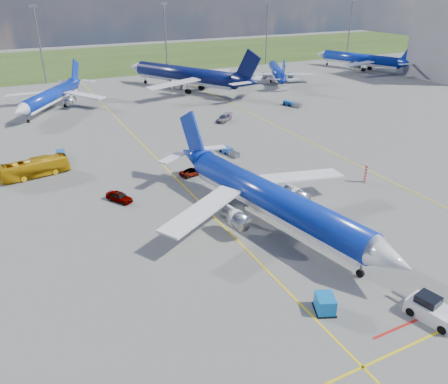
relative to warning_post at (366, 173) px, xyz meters
name	(u,v)px	position (x,y,z in m)	size (l,w,h in m)	color
ground	(244,247)	(-26.00, -8.00, -1.50)	(400.00, 400.00, 0.00)	#5B5B58
grass_strip	(61,62)	(-26.00, 142.00, -1.50)	(400.00, 80.00, 0.01)	#2D4719
taxiway_lines	(166,167)	(-25.83, 19.70, -1.49)	(60.25, 160.00, 0.02)	yellow
floodlight_masts	(106,38)	(-16.00, 102.00, 11.06)	(202.20, 0.50, 22.70)	slate
warning_post	(366,173)	(0.00, 0.00, 0.00)	(0.50, 0.50, 3.00)	red
bg_jet_nnw	(53,109)	(-38.10, 68.36, -1.50)	(27.52, 36.12, 9.46)	#0B279E
bg_jet_n	(186,90)	(-0.58, 73.25, -1.50)	(37.43, 49.13, 12.87)	#080F44
bg_jet_ne	(276,81)	(30.21, 72.62, -1.50)	(25.29, 33.19, 8.69)	#0B279E
bg_jet_ene	(359,70)	(68.56, 76.93, -1.50)	(30.84, 40.48, 10.60)	#0B279E
main_airliner	(271,225)	(-20.37, -4.92, -1.50)	(31.69, 41.59, 10.89)	#0B279E
pushback_tug	(432,310)	(-16.31, -26.31, -0.63)	(3.32, 6.53, 2.17)	silver
uld_container	(325,304)	(-24.52, -21.13, -0.67)	(1.66, 2.07, 1.66)	#0D64B6
apron_bus	(34,168)	(-46.01, 25.32, -0.01)	(2.50, 10.68, 2.97)	#C5900B
service_car_a	(119,197)	(-36.14, 10.53, -0.78)	(1.71, 4.24, 1.44)	#999999
service_car_b	(192,172)	(-23.17, 14.60, -0.90)	(1.98, 4.29, 1.19)	#999999
service_car_c	(224,118)	(-4.89, 39.83, -0.75)	(2.11, 5.20, 1.51)	#999999
baggage_tug_w	(229,152)	(-13.42, 20.59, -1.00)	(1.98, 4.93, 1.07)	#1C4DA9
baggage_tug_c	(62,156)	(-41.13, 31.42, -0.95)	(1.56, 5.26, 1.17)	#1A4D9D
baggage_tug_e	(292,104)	(16.61, 44.30, -0.96)	(2.74, 5.31, 1.15)	#1B58A6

